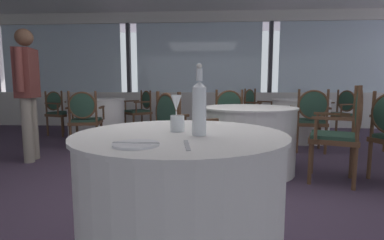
% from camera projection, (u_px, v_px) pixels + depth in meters
% --- Properties ---
extents(ground_plane, '(14.58, 14.58, 0.00)m').
position_uv_depth(ground_plane, '(182.00, 185.00, 2.91)').
color(ground_plane, '#47384C').
extents(window_wall_far, '(10.94, 0.14, 2.77)m').
position_uv_depth(window_wall_far, '(198.00, 82.00, 6.95)').
color(window_wall_far, silver).
rests_on(window_wall_far, ground_plane).
extents(foreground_table, '(1.11, 1.11, 0.76)m').
position_uv_depth(foreground_table, '(181.00, 202.00, 1.53)').
color(foreground_table, white).
rests_on(foreground_table, ground_plane).
extents(side_plate, '(0.19, 0.19, 0.01)m').
position_uv_depth(side_plate, '(136.00, 144.00, 1.17)').
color(side_plate, white).
rests_on(side_plate, foreground_table).
extents(butter_knife, '(0.20, 0.02, 0.00)m').
position_uv_depth(butter_knife, '(136.00, 143.00, 1.17)').
color(butter_knife, silver).
rests_on(butter_knife, foreground_table).
extents(dinner_fork, '(0.05, 0.20, 0.00)m').
position_uv_depth(dinner_fork, '(187.00, 145.00, 1.17)').
color(dinner_fork, silver).
rests_on(dinner_fork, foreground_table).
extents(water_bottle, '(0.07, 0.07, 0.35)m').
position_uv_depth(water_bottle, '(199.00, 106.00, 1.40)').
color(water_bottle, white).
rests_on(water_bottle, foreground_table).
extents(wine_glass, '(0.07, 0.07, 0.19)m').
position_uv_depth(wine_glass, '(176.00, 104.00, 1.75)').
color(wine_glass, white).
rests_on(wine_glass, foreground_table).
extents(water_tumbler, '(0.08, 0.08, 0.09)m').
position_uv_depth(water_tumbler, '(177.00, 123.00, 1.53)').
color(water_tumbler, white).
rests_on(water_tumbler, foreground_table).
extents(background_table_0, '(1.09, 1.09, 0.76)m').
position_uv_depth(background_table_0, '(97.00, 118.00, 5.51)').
color(background_table_0, white).
rests_on(background_table_0, ground_plane).
extents(dining_chair_0_0, '(0.60, 0.55, 0.93)m').
position_uv_depth(dining_chair_0_0, '(85.00, 115.00, 4.53)').
color(dining_chair_0_0, brown).
rests_on(dining_chair_0_0, ground_plane).
extents(dining_chair_0_1, '(0.66, 0.66, 0.91)m').
position_uv_depth(dining_chair_0_1, '(141.00, 108.00, 6.08)').
color(dining_chair_0_1, brown).
rests_on(dining_chair_0_1, ground_plane).
extents(dining_chair_0_2, '(0.58, 0.62, 0.90)m').
position_uv_depth(dining_chair_0_2, '(59.00, 109.00, 5.85)').
color(dining_chair_0_2, brown).
rests_on(dining_chair_0_2, ground_plane).
extents(background_table_1, '(1.10, 1.10, 0.76)m').
position_uv_depth(background_table_1, '(248.00, 139.00, 3.35)').
color(background_table_1, white).
rests_on(background_table_1, ground_plane).
extents(dining_chair_1_0, '(0.60, 0.63, 1.01)m').
position_uv_depth(dining_chair_1_0, '(344.00, 127.00, 2.91)').
color(dining_chair_1_0, brown).
rests_on(dining_chair_1_0, ground_plane).
extents(dining_chair_1_1, '(0.58, 0.53, 0.95)m').
position_uv_depth(dining_chair_1_1, '(231.00, 116.00, 4.30)').
color(dining_chair_1_1, brown).
rests_on(dining_chair_1_1, ground_plane).
extents(dining_chair_1_2, '(0.65, 0.66, 0.95)m').
position_uv_depth(dining_chair_1_2, '(178.00, 132.00, 2.78)').
color(dining_chair_1_2, brown).
rests_on(dining_chair_1_2, ground_plane).
extents(background_table_3, '(1.03, 1.03, 0.76)m').
position_uv_depth(background_table_3, '(300.00, 120.00, 5.23)').
color(background_table_3, white).
rests_on(background_table_3, ground_plane).
extents(dining_chair_3_0, '(0.60, 0.63, 0.93)m').
position_uv_depth(dining_chair_3_0, '(341.00, 110.00, 5.50)').
color(dining_chair_3_0, brown).
rests_on(dining_chair_3_0, ground_plane).
extents(dining_chair_3_1, '(0.65, 0.66, 0.95)m').
position_uv_depth(dining_chair_3_1, '(255.00, 108.00, 5.83)').
color(dining_chair_3_1, brown).
rests_on(dining_chair_3_1, ground_plane).
extents(dining_chair_3_2, '(0.58, 0.53, 0.96)m').
position_uv_depth(dining_chair_3_2, '(311.00, 116.00, 4.29)').
color(dining_chair_3_2, brown).
rests_on(dining_chair_3_2, ground_plane).
extents(diner_person_0, '(0.27, 0.52, 1.74)m').
position_uv_depth(diner_person_0, '(27.00, 87.00, 3.73)').
color(diner_person_0, gray).
rests_on(diner_person_0, ground_plane).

